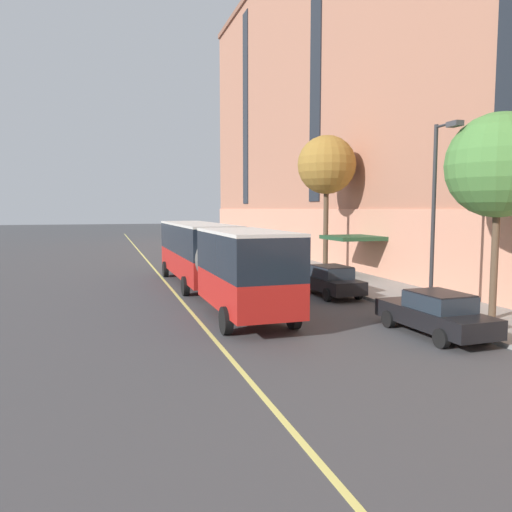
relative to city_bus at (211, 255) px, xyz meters
name	(u,v)px	position (x,y,z in m)	size (l,w,h in m)	color
ground_plane	(261,328)	(0.31, -7.53, -2.09)	(260.00, 260.00, 0.00)	#424244
sidewalk	(419,299)	(9.24, -4.53, -2.01)	(4.51, 160.00, 0.15)	gray
city_bus	(211,255)	(0.00, 0.00, 0.00)	(3.13, 19.05, 3.59)	red
parked_car_darkgray_0	(228,249)	(5.67, 19.28, -1.30)	(1.93, 4.46, 1.56)	#4C4C51
parked_car_black_1	(330,281)	(5.77, -1.96, -1.30)	(2.02, 4.69, 1.56)	black
parked_car_black_2	(435,313)	(5.82, -10.34, -1.30)	(2.07, 4.79, 1.56)	black
parked_car_white_3	(269,261)	(5.88, 8.11, -1.30)	(1.92, 4.57, 1.56)	silver
street_tree_mid_block	(499,166)	(9.24, -9.28, 3.97)	(3.98, 3.98, 7.92)	brown
street_tree_far_uptown	(327,166)	(9.24, 6.07, 5.22)	(3.92, 3.92, 9.17)	brown
street_lamp	(437,201)	(7.59, -7.89, 2.67)	(0.36, 1.48, 7.62)	#2D2D30
lane_centerline	(194,315)	(-1.70, -4.53, -2.08)	(0.16, 140.00, 0.01)	#E0D66B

